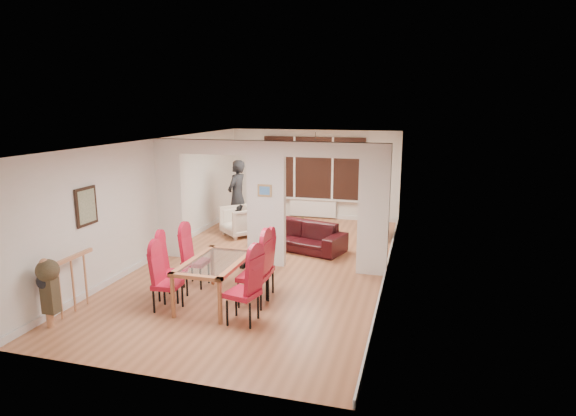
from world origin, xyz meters
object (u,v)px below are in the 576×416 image
at_px(dining_chair_lc, 196,258).
at_px(dining_chair_ra, 242,288).
at_px(dining_chair_rc, 260,266).
at_px(sofa, 298,235).
at_px(dining_table, 216,281).
at_px(coffee_table, 298,230).
at_px(dining_chair_lb, 172,270).
at_px(television, 375,226).
at_px(bowl, 305,225).
at_px(dining_chair_rb, 253,272).
at_px(dining_chair_la, 167,280).
at_px(bottle, 302,222).
at_px(armchair, 240,221).
at_px(person, 237,196).

relative_size(dining_chair_lc, dining_chair_ra, 0.94).
relative_size(dining_chair_rc, sofa, 0.50).
bearing_deg(dining_table, coffee_table, 86.59).
height_order(dining_chair_lb, dining_chair_ra, dining_chair_ra).
bearing_deg(television, bowl, 77.77).
xyz_separation_m(dining_chair_rc, television, (1.58, 4.39, -0.25)).
bearing_deg(dining_chair_rb, dining_chair_la, -153.95).
height_order(dining_chair_la, dining_chair_rb, dining_chair_rb).
height_order(dining_table, dining_chair_la, dining_chair_la).
distance_m(bottle, bowl, 0.18).
xyz_separation_m(dining_table, dining_chair_la, (-0.63, -0.50, 0.14)).
height_order(dining_chair_lc, dining_chair_rb, dining_chair_rb).
bearing_deg(dining_chair_ra, armchair, 124.77).
distance_m(dining_chair_lc, armchair, 3.54).
height_order(armchair, person, person).
height_order(dining_chair_rb, bowl, dining_chair_rb).
height_order(dining_chair_ra, sofa, dining_chair_ra).
height_order(dining_table, sofa, dining_table).
bearing_deg(dining_chair_rb, dining_chair_ra, -82.63).
bearing_deg(coffee_table, dining_chair_la, -100.04).
xyz_separation_m(dining_chair_la, television, (2.84, 5.38, -0.21)).
bearing_deg(bowl, dining_table, -95.46).
bearing_deg(coffee_table, armchair, -162.05).
bearing_deg(dining_chair_lc, dining_chair_lb, -98.77).
bearing_deg(dining_chair_lb, coffee_table, 66.03).
relative_size(dining_chair_lb, television, 1.01).
height_order(dining_chair_lc, sofa, dining_chair_lc).
distance_m(dining_chair_lc, dining_chair_rb, 1.44).
bearing_deg(armchair, bottle, 54.64).
bearing_deg(dining_table, dining_chair_lc, 137.42).
bearing_deg(dining_chair_rc, bottle, 90.18).
bearing_deg(dining_chair_ra, sofa, 105.22).
relative_size(dining_chair_rc, bottle, 4.11).
height_order(dining_chair_lc, coffee_table, dining_chair_lc).
bearing_deg(sofa, dining_chair_rc, -72.18).
bearing_deg(bottle, dining_chair_rc, -86.81).
xyz_separation_m(dining_chair_lc, dining_chair_rb, (1.33, -0.55, 0.06)).
xyz_separation_m(dining_chair_rc, bowl, (-0.19, 4.14, -0.29)).
bearing_deg(dining_chair_lc, bottle, 73.99).
distance_m(dining_chair_lb, coffee_table, 4.79).
relative_size(sofa, bowl, 10.98).
xyz_separation_m(dining_chair_rb, bowl, (-0.21, 4.55, -0.33)).
bearing_deg(dining_chair_rc, dining_chair_lc, 170.80).
bearing_deg(bowl, bottle, -105.11).
bearing_deg(person, coffee_table, 97.53).
distance_m(dining_table, person, 4.89).
height_order(sofa, bowl, sofa).
height_order(armchair, coffee_table, armchair).
bearing_deg(television, dining_chair_ra, 144.50).
distance_m(dining_chair_lb, sofa, 3.74).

